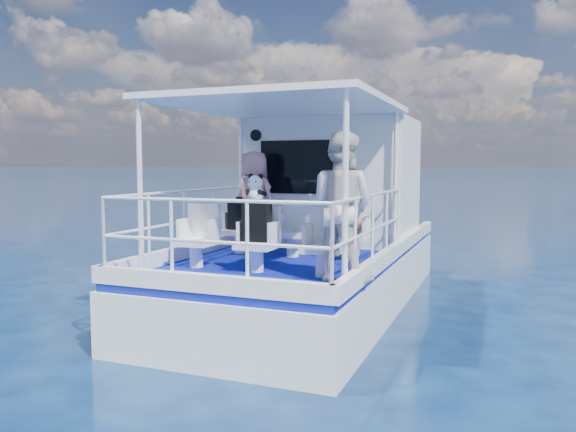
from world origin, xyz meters
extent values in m
plane|color=#081B3E|center=(0.00, 0.00, 0.00)|extent=(2000.00, 2000.00, 0.00)
cube|color=white|center=(0.00, 1.00, 0.00)|extent=(3.00, 7.00, 1.60)
cube|color=navy|center=(0.00, 1.00, 0.85)|extent=(2.90, 6.90, 0.10)
cube|color=white|center=(0.00, 2.30, 2.00)|extent=(2.85, 2.00, 2.20)
cube|color=white|center=(0.00, -0.20, 3.14)|extent=(3.00, 3.20, 0.08)
cylinder|color=white|center=(-1.35, -1.70, 2.00)|extent=(0.07, 0.07, 2.20)
cylinder|color=white|center=(1.35, -1.70, 2.00)|extent=(0.07, 0.07, 2.20)
cylinder|color=white|center=(-1.35, 1.20, 2.00)|extent=(0.07, 0.07, 2.20)
cylinder|color=white|center=(1.35, 1.20, 2.00)|extent=(0.07, 0.07, 2.20)
cube|color=white|center=(-0.90, 0.20, 1.09)|extent=(0.48, 0.46, 0.38)
cube|color=white|center=(0.00, 0.20, 1.09)|extent=(0.48, 0.46, 0.38)
cube|color=white|center=(0.90, 0.20, 1.09)|extent=(0.48, 0.46, 0.38)
cube|color=white|center=(-0.90, -1.10, 1.09)|extent=(0.48, 0.46, 0.38)
cube|color=white|center=(0.00, -1.10, 1.09)|extent=(0.48, 0.46, 0.38)
cube|color=white|center=(0.90, -1.10, 1.09)|extent=(0.48, 0.46, 0.38)
imported|color=pink|center=(-0.92, 0.82, 1.71)|extent=(0.68, 0.55, 1.62)
imported|color=pink|center=(0.78, 0.31, 1.64)|extent=(0.60, 0.45, 1.48)
imported|color=silver|center=(1.17, -1.27, 1.79)|extent=(0.93, 0.76, 1.77)
cube|color=black|center=(-0.87, 0.17, 1.51)|extent=(0.35, 0.20, 0.46)
cube|color=black|center=(0.02, -1.13, 1.54)|extent=(0.35, 0.20, 0.52)
cube|color=black|center=(-0.88, 0.19, 1.76)|extent=(0.10, 0.06, 0.06)
camera|label=1|loc=(3.01, -7.64, 2.27)|focal=35.00mm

